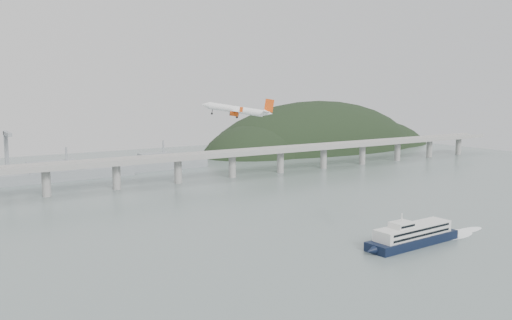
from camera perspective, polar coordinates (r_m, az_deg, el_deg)
ground at (r=259.22m, az=6.71°, el=-9.26°), size 900.00×900.00×0.00m
bridge at (r=425.14m, az=-10.82°, el=-0.32°), size 800.00×22.00×23.90m
headland at (r=692.12m, az=7.38°, el=-0.35°), size 365.00×155.00×156.00m
ferry at (r=273.42m, az=16.18°, el=-7.63°), size 88.94×17.67×16.77m
airliner at (r=309.17m, az=-1.92°, el=5.28°), size 37.43×35.09×11.45m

